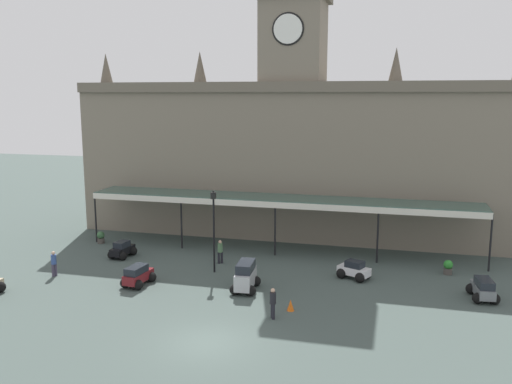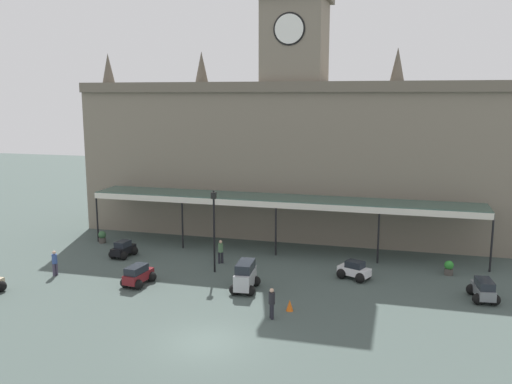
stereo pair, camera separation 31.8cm
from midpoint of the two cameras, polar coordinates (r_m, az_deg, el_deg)
name	(u,v)px [view 2 (the right image)]	position (r m, az deg, el deg)	size (l,w,h in m)	color
ground_plane	(205,342)	(27.18, -4.99, -15.36)	(140.00, 140.00, 0.00)	#404E49
station_building	(294,152)	(45.41, 4.18, 4.24)	(35.66, 5.98, 19.98)	slate
entrance_canopy	(280,200)	(40.81, 2.73, -0.80)	(29.53, 3.26, 4.09)	#38564C
car_maroon_estate	(138,276)	(35.05, -11.96, -8.58)	(1.70, 2.33, 1.27)	maroon
car_silver_van	(245,278)	(33.30, -0.86, -8.92)	(1.71, 2.46, 1.77)	#B2B5BA
car_grey_estate	(483,291)	(34.52, 22.90, -9.48)	(1.71, 2.34, 1.27)	slate
car_black_sedan	(123,250)	(41.13, -13.47, -5.92)	(1.66, 2.13, 1.19)	black
car_white_sedan	(354,271)	(35.97, 10.47, -8.15)	(2.23, 1.99, 1.19)	silver
pedestrian_crossing_forecourt	(221,251)	(38.49, -3.47, -6.14)	(0.35, 0.34, 1.67)	black
pedestrian_beside_cars	(55,262)	(38.16, -20.06, -6.89)	(0.34, 0.39, 1.67)	#3F384C
pedestrian_near_entrance	(272,302)	(29.31, 1.97, -11.43)	(0.34, 0.36, 1.67)	black
victorian_lamppost	(214,222)	(35.99, -4.15, -3.18)	(0.30, 0.30, 5.56)	black
traffic_cone	(290,305)	(30.56, 3.84, -11.73)	(0.40, 0.40, 0.62)	orange
planter_near_kerb	(102,237)	(45.35, -15.57, -4.53)	(0.60, 0.60, 0.96)	#47423D
planter_by_canopy	(449,268)	(38.34, 19.72, -7.45)	(0.60, 0.60, 0.96)	#47423D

